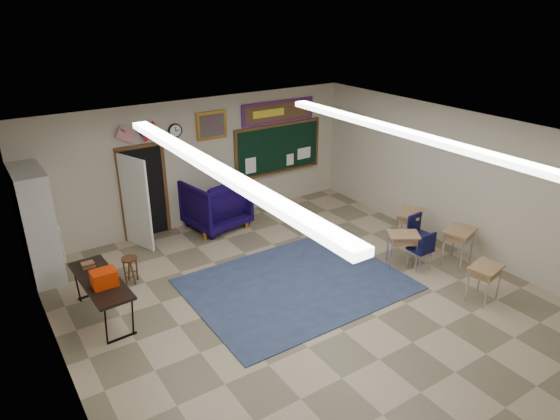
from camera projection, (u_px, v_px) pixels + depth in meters
floor at (314, 308)px, 8.86m from camera, size 9.00×9.00×0.00m
back_wall at (200, 163)px, 11.71m from camera, size 8.00×0.04×3.00m
left_wall at (62, 308)px, 6.23m from camera, size 0.04×9.00×3.00m
right_wall at (470, 185)px, 10.30m from camera, size 0.04×9.00×3.00m
ceiling at (319, 144)px, 7.68m from camera, size 8.00×9.00×0.04m
area_rug at (297, 284)px, 9.57m from camera, size 4.00×3.00×0.02m
fluorescent_strips at (319, 148)px, 7.70m from camera, size 3.86×6.00×0.10m
doorway at (142, 195)px, 11.01m from camera, size 1.10×0.89×2.16m
chalkboard at (279, 150)px, 12.82m from camera, size 2.55×0.14×1.30m
bulletin_board at (278, 112)px, 12.43m from camera, size 2.10×0.05×0.55m
framed_art_print at (212, 125)px, 11.53m from camera, size 0.75×0.05×0.65m
wall_clock at (175, 131)px, 11.07m from camera, size 0.32×0.05×0.32m
wall_flags at (138, 130)px, 10.57m from camera, size 1.16×0.06×0.70m
storage_cabinet at (37, 224)px, 9.49m from camera, size 0.59×1.25×2.20m
wingback_armchair at (215, 203)px, 11.79m from camera, size 1.49×1.52×1.21m
student_chair_reading at (211, 217)px, 11.58m from camera, size 0.52×0.52×0.75m
student_chair_desk_a at (420, 250)px, 9.96m from camera, size 0.43×0.43×0.85m
student_chair_desk_b at (420, 236)px, 10.48m from camera, size 0.48×0.48×0.90m
student_desk_front_left at (402, 248)px, 10.09m from camera, size 0.76×0.72×0.73m
student_desk_front_right at (409, 226)px, 10.96m from camera, size 0.82×0.77×0.79m
student_desk_back_left at (484, 281)px, 8.93m from camera, size 0.66×0.54×0.71m
student_desk_back_right at (458, 245)px, 10.14m from camera, size 0.76×0.65×0.78m
folding_table at (103, 296)px, 8.47m from camera, size 0.68×1.79×1.01m
wooden_stool at (131, 270)px, 9.54m from camera, size 0.30×0.30×0.53m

